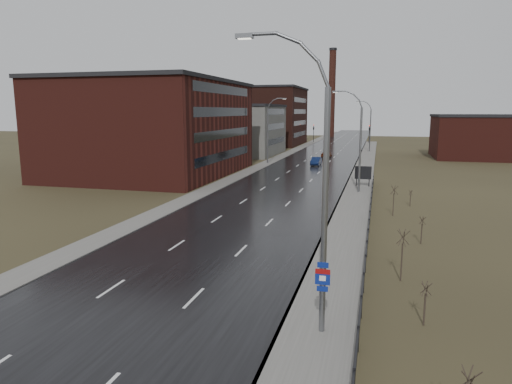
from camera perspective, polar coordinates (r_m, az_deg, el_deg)
The scene contains 25 objects.
ground at distance 21.02m, azimuth -18.21°, elevation -16.13°, with size 320.00×320.00×0.00m, color #2D2819.
road at distance 76.91m, azimuth 6.91°, elevation 3.23°, with size 14.00×300.00×0.06m, color black.
sidewalk_right at distance 51.46m, azimuth 12.42°, elevation -0.25°, with size 3.20×180.00×0.18m, color #595651.
curb_right at distance 51.55m, azimuth 10.73°, elevation -0.18°, with size 0.16×180.00×0.18m, color slate.
sidewalk_left at distance 78.47m, azimuth 0.96°, elevation 3.46°, with size 2.40×260.00×0.12m, color #595651.
warehouse_near at distance 68.45m, azimuth -12.72°, elevation 7.87°, with size 22.44×28.56×13.50m.
warehouse_mid at distance 98.00m, azimuth -2.05°, elevation 7.82°, with size 16.32×20.40×10.50m.
warehouse_far at distance 128.14m, azimuth -0.24°, elevation 9.47°, with size 26.52×24.48×15.50m.
building_right at distance 99.68m, azimuth 26.49°, elevation 6.24°, with size 18.36×16.32×8.50m.
smokestack at distance 166.58m, azimuth 9.46°, elevation 12.14°, with size 2.70×2.70×30.70m.
streetlight_main at distance 18.02m, azimuth 7.62°, elevation 0.25°, with size 3.91×0.29×12.11m.
streetlight_right_mid at distance 51.77m, azimuth 12.60°, elevation 6.22°, with size 3.36×0.28×11.35m.
streetlight_left at distance 79.84m, azimuth 1.68°, elevation 7.73°, with size 3.36×0.28×11.35m.
streetlight_right_far at distance 105.69m, azimuth 13.94°, elevation 8.01°, with size 3.36×0.28×11.35m.
guardrail at distance 34.96m, azimuth 13.91°, elevation -4.12°, with size 0.10×53.05×1.10m.
shrub_b at distance 21.32m, azimuth 20.37°, elevation -12.83°, with size 0.47×0.49×1.95m.
shrub_c at distance 26.00m, azimuth 17.79°, elevation -7.37°, with size 0.67×0.71×2.87m.
shrub_d at distance 33.68m, azimuth 20.01°, elevation -4.41°, with size 0.47×0.49×1.95m.
shrub_e at distance 41.76m, azimuth 16.83°, elevation -0.94°, with size 0.64×0.67×2.71m.
shrub_f at distance 46.56m, azimuth 18.74°, elevation -0.69°, with size 0.39×0.40×1.59m.
billboard at distance 56.18m, azimuth 13.24°, elevation 2.28°, with size 1.95×0.17×2.62m.
traffic_light_left at distance 136.98m, azimuth 7.22°, elevation 8.11°, with size 0.58×2.73×5.30m.
traffic_light_right at distance 135.72m, azimuth 13.99°, elevation 7.88°, with size 0.58×2.73×5.30m.
car_near at distance 78.06m, azimuth 7.52°, elevation 3.80°, with size 1.45×4.17×1.37m, color #0D1A42.
car_far at distance 91.38m, azimuth 8.79°, elevation 4.65°, with size 1.56×3.87×1.32m, color #57210E.
Camera 1 is at (10.72, -15.62, 9.11)m, focal length 32.00 mm.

